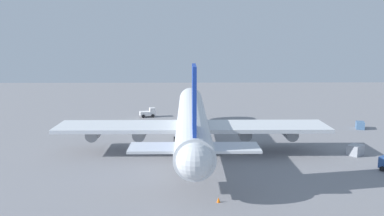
{
  "coord_description": "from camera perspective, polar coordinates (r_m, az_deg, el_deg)",
  "views": [
    {
      "loc": [
        -77.89,
        0.99,
        21.27
      ],
      "look_at": [
        0.0,
        0.0,
        7.98
      ],
      "focal_mm": 38.37,
      "sensor_mm": 36.0,
      "label": 1
    }
  ],
  "objects": [
    {
      "name": "fuel_truck",
      "position": [
        112.47,
        -6.07,
        -0.65
      ],
      "size": [
        3.27,
        4.51,
        2.52
      ],
      "color": "silver",
      "rests_on": "ground_plane"
    },
    {
      "name": "safety_cone_tail",
      "position": [
        55.21,
        3.71,
        -12.61
      ],
      "size": [
        0.48,
        0.48,
        0.69
      ],
      "primitive_type": "cone",
      "color": "orange",
      "rests_on": "ground_plane"
    },
    {
      "name": "cargo_airplane",
      "position": [
        79.1,
        0.0,
        -1.68
      ],
      "size": [
        59.94,
        50.54,
        17.72
      ],
      "color": "silver",
      "rests_on": "ground_plane"
    },
    {
      "name": "safety_cone_nose",
      "position": [
        106.94,
        -1.2,
        -1.62
      ],
      "size": [
        0.42,
        0.42,
        0.6
      ],
      "primitive_type": "cone",
      "color": "orange",
      "rests_on": "ground_plane"
    },
    {
      "name": "cargo_container_fore",
      "position": [
        81.63,
        21.77,
        -5.43
      ],
      "size": [
        3.49,
        3.55,
        1.91
      ],
      "color": "#999EA8",
      "rests_on": "ground_plane"
    },
    {
      "name": "cargo_container_aft",
      "position": [
        105.31,
        22.32,
        -2.23
      ],
      "size": [
        3.31,
        2.6,
        1.69
      ],
      "color": "#4C729E",
      "rests_on": "ground_plane"
    },
    {
      "name": "ground_plane",
      "position": [
        80.75,
        -0.0,
        -5.59
      ],
      "size": [
        239.75,
        239.75,
        0.0
      ],
      "primitive_type": "plane",
      "color": "gray"
    }
  ]
}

